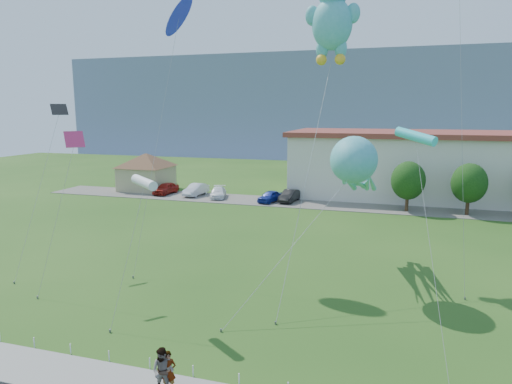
% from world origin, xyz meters
% --- Properties ---
extents(ground, '(160.00, 160.00, 0.00)m').
position_xyz_m(ground, '(0.00, 0.00, 0.00)').
color(ground, '#244C15').
rests_on(ground, ground).
extents(parking_strip, '(70.00, 6.00, 0.06)m').
position_xyz_m(parking_strip, '(0.00, 35.00, 0.03)').
color(parking_strip, '#59544C').
rests_on(parking_strip, ground).
extents(hill_ridge, '(160.00, 50.00, 25.00)m').
position_xyz_m(hill_ridge, '(0.00, 120.00, 12.50)').
color(hill_ridge, slate).
rests_on(hill_ridge, ground).
extents(pavilion, '(9.20, 9.20, 5.00)m').
position_xyz_m(pavilion, '(-24.00, 38.00, 3.02)').
color(pavilion, tan).
rests_on(pavilion, ground).
extents(rope_fence, '(26.05, 0.05, 0.50)m').
position_xyz_m(rope_fence, '(0.00, -1.30, 0.25)').
color(rope_fence, white).
rests_on(rope_fence, ground).
extents(tree_near, '(3.60, 3.60, 5.47)m').
position_xyz_m(tree_near, '(10.00, 34.00, 3.39)').
color(tree_near, '#3F2B19').
rests_on(tree_near, ground).
extents(tree_mid, '(3.60, 3.60, 5.47)m').
position_xyz_m(tree_mid, '(16.00, 34.00, 3.39)').
color(tree_mid, '#3F2B19').
rests_on(tree_mid, ground).
extents(pedestrian_left, '(0.67, 0.53, 1.60)m').
position_xyz_m(pedestrian_left, '(0.56, -2.55, 0.90)').
color(pedestrian_left, gray).
rests_on(pedestrian_left, sidewalk).
extents(pedestrian_right, '(0.96, 0.79, 1.84)m').
position_xyz_m(pedestrian_right, '(0.46, -2.78, 1.02)').
color(pedestrian_right, gray).
rests_on(pedestrian_right, sidewalk).
extents(parked_car_red, '(2.11, 4.48, 1.48)m').
position_xyz_m(parked_car_red, '(-19.84, 35.61, 0.80)').
color(parked_car_red, maroon).
rests_on(parked_car_red, parking_strip).
extents(parked_car_silver, '(2.00, 4.62, 1.48)m').
position_xyz_m(parked_car_silver, '(-15.67, 35.84, 0.80)').
color(parked_car_silver, silver).
rests_on(parked_car_silver, parking_strip).
extents(parked_car_white, '(2.93, 4.71, 1.27)m').
position_xyz_m(parked_car_white, '(-12.41, 35.31, 0.70)').
color(parked_car_white, white).
rests_on(parked_car_white, parking_strip).
extents(parked_car_blue, '(2.58, 4.16, 1.32)m').
position_xyz_m(parked_car_blue, '(-5.46, 34.47, 0.72)').
color(parked_car_blue, navy).
rests_on(parked_car_blue, parking_strip).
extents(parked_car_black, '(1.99, 4.42, 1.41)m').
position_xyz_m(parked_car_black, '(-3.27, 35.33, 0.76)').
color(parked_car_black, black).
rests_on(parked_car_black, parking_strip).
extents(octopus_kite, '(6.92, 14.33, 9.31)m').
position_xyz_m(octopus_kite, '(6.15, 11.79, 7.24)').
color(octopus_kite, teal).
rests_on(octopus_kite, ground).
extents(teddy_bear_kite, '(3.75, 13.01, 19.88)m').
position_xyz_m(teddy_bear_kite, '(3.90, 15.95, 17.06)').
color(teddy_bear_kite, teal).
rests_on(teddy_bear_kite, ground).
extents(small_kite_pink, '(1.71, 3.59, 9.52)m').
position_xyz_m(small_kite_pink, '(-10.09, 5.90, 8.19)').
color(small_kite_pink, '#D62F60').
rests_on(small_kite_pink, ground).
extents(small_kite_black, '(1.30, 6.68, 11.30)m').
position_xyz_m(small_kite_black, '(-14.69, 10.08, 9.64)').
color(small_kite_black, black).
rests_on(small_kite_black, ground).
extents(small_kite_blue, '(1.91, 6.52, 17.99)m').
position_xyz_m(small_kite_blue, '(-6.53, 13.45, 16.89)').
color(small_kite_blue, '#2734E2').
rests_on(small_kite_blue, ground).
extents(small_kite_cyan, '(1.86, 8.53, 9.95)m').
position_xyz_m(small_kite_cyan, '(9.45, 7.39, 9.42)').
color(small_kite_cyan, '#30D7DB').
rests_on(small_kite_cyan, ground).
extents(small_kite_white, '(0.96, 3.87, 7.56)m').
position_xyz_m(small_kite_white, '(-3.87, 3.65, 7.08)').
color(small_kite_white, white).
rests_on(small_kite_white, ground).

